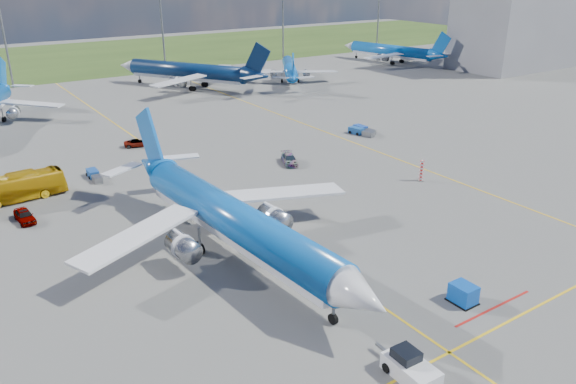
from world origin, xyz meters
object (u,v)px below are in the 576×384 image
apron_bus (13,188)px  baggage_tug_e (364,130)px  service_car_a (24,216)px  warning_post (421,171)px  baggage_tug_w (360,132)px  pushback_tug (410,368)px  main_airliner (237,256)px  service_car_b (138,143)px  uld_container (463,294)px  bg_jet_ene (390,63)px  bg_jet_n (189,88)px  service_car_c (289,159)px  bg_jet_ne (290,81)px  baggage_tug_c (94,175)px

apron_bus → baggage_tug_e: bearing=-94.0°
apron_bus → service_car_a: (-0.17, -7.37, -1.02)m
warning_post → baggage_tug_w: bearing=70.1°
pushback_tug → baggage_tug_e: pushback_tug is taller
main_airliner → warning_post: bearing=4.9°
pushback_tug → service_car_b: 66.03m
warning_post → uld_container: size_ratio=1.36×
bg_jet_ene → apron_bus: (-116.56, -54.22, 1.76)m
service_car_a → pushback_tug: bearing=-72.1°
bg_jet_n → service_car_c: 62.29m
service_car_b → service_car_c: size_ratio=0.90×
service_car_b → service_car_c: service_car_c is taller
pushback_tug → uld_container: (11.10, 4.43, 0.06)m
pushback_tug → service_car_b: (3.24, 65.95, -0.20)m
pushback_tug → service_car_a: pushback_tug is taller
bg_jet_ene → pushback_tug: bg_jet_ene is taller
bg_jet_ne → bg_jet_n: bearing=17.6°
pushback_tug → service_car_c: (19.33, 44.50, -0.10)m
uld_container → service_car_b: uld_container is taller
service_car_a → service_car_c: (37.55, -0.19, -0.03)m
pushback_tug → warning_post: bearing=44.3°
pushback_tug → baggage_tug_c: bearing=99.2°
uld_container → service_car_b: (-7.87, 61.52, -0.26)m
baggage_tug_e → service_car_b: bearing=157.5°
bg_jet_n → baggage_tug_c: (-37.76, -51.11, 0.49)m
service_car_b → bg_jet_ne: bearing=-43.7°
warning_post → uld_container: warning_post is taller
main_airliner → pushback_tug: 23.35m
bg_jet_ne → bg_jet_ene: size_ratio=0.86×
bg_jet_ne → baggage_tug_c: bearing=66.3°
baggage_tug_c → baggage_tug_e: bearing=-2.0°
apron_bus → service_car_c: apron_bus is taller
bg_jet_ne → service_car_c: size_ratio=6.91×
uld_container → service_car_a: (-29.33, 40.25, -0.13)m
uld_container → service_car_c: bearing=78.1°
main_airliner → service_car_b: main_airliner is taller
apron_bus → service_car_c: (37.38, -7.56, -1.04)m
warning_post → service_car_a: 51.54m
pushback_tug → service_car_a: bearing=113.8°
warning_post → baggage_tug_e: size_ratio=0.61×
bg_jet_n → main_airliner: (-32.11, -82.49, 0.00)m
bg_jet_n → pushback_tug: bg_jet_n is taller
main_airliner → apron_bus: (-16.47, 28.78, 1.76)m
service_car_c → baggage_tug_w: service_car_c is taller
pushback_tug → baggage_tug_w: 63.75m
baggage_tug_c → baggage_tug_e: 47.55m
uld_container → service_car_a: 49.80m
warning_post → pushback_tug: size_ratio=0.50×
apron_bus → baggage_tug_e: (58.26, -0.63, -1.25)m
bg_jet_n → bg_jet_ene: bearing=148.7°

